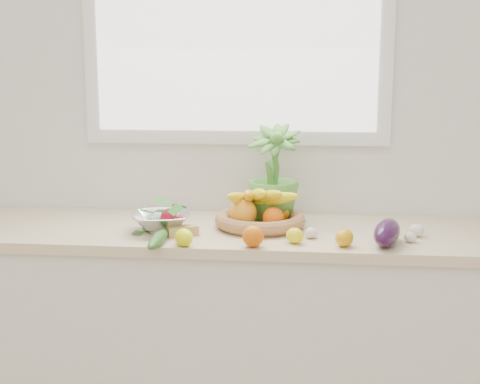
# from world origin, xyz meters

# --- Properties ---
(back_wall) EXTENTS (4.50, 0.02, 2.70)m
(back_wall) POSITION_xyz_m (0.00, 2.25, 1.35)
(back_wall) COLOR white
(back_wall) RESTS_ON ground
(counter_cabinet) EXTENTS (2.20, 0.58, 0.86)m
(counter_cabinet) POSITION_xyz_m (0.00, 1.95, 0.43)
(counter_cabinet) COLOR silver
(counter_cabinet) RESTS_ON ground
(countertop) EXTENTS (2.24, 0.62, 0.04)m
(countertop) POSITION_xyz_m (0.00, 1.95, 0.88)
(countertop) COLOR beige
(countertop) RESTS_ON counter_cabinet
(window_frame) EXTENTS (1.30, 0.03, 1.10)m
(window_frame) POSITION_xyz_m (0.00, 2.23, 1.75)
(window_frame) COLOR white
(window_frame) RESTS_ON back_wall
(window_pane) EXTENTS (1.18, 0.01, 0.98)m
(window_pane) POSITION_xyz_m (0.00, 2.21, 1.75)
(window_pane) COLOR white
(window_pane) RESTS_ON window_frame
(orange_loose) EXTENTS (0.10, 0.10, 0.08)m
(orange_loose) POSITION_xyz_m (0.12, 1.68, 0.94)
(orange_loose) COLOR #DF5D07
(orange_loose) RESTS_ON countertop
(lemon_a) EXTENTS (0.09, 0.10, 0.06)m
(lemon_a) POSITION_xyz_m (-0.12, 1.67, 0.93)
(lemon_a) COLOR #F4F30D
(lemon_a) RESTS_ON countertop
(lemon_b) EXTENTS (0.09, 0.10, 0.06)m
(lemon_b) POSITION_xyz_m (0.45, 1.73, 0.93)
(lemon_b) COLOR orange
(lemon_b) RESTS_ON countertop
(lemon_c) EXTENTS (0.09, 0.09, 0.06)m
(lemon_c) POSITION_xyz_m (0.27, 1.75, 0.93)
(lemon_c) COLOR yellow
(lemon_c) RESTS_ON countertop
(apple) EXTENTS (0.08, 0.08, 0.07)m
(apple) POSITION_xyz_m (-0.23, 1.94, 0.94)
(apple) COLOR #A90D23
(apple) RESTS_ON countertop
(ginger) EXTENTS (0.13, 0.09, 0.04)m
(ginger) POSITION_xyz_m (-0.16, 1.81, 0.92)
(ginger) COLOR tan
(ginger) RESTS_ON countertop
(garlic_a) EXTENTS (0.06, 0.06, 0.04)m
(garlic_a) POSITION_xyz_m (0.33, 1.83, 0.92)
(garlic_a) COLOR silver
(garlic_a) RESTS_ON countertop
(garlic_b) EXTENTS (0.07, 0.07, 0.05)m
(garlic_b) POSITION_xyz_m (0.72, 1.89, 0.92)
(garlic_b) COLOR white
(garlic_b) RESTS_ON countertop
(garlic_c) EXTENTS (0.06, 0.06, 0.04)m
(garlic_c) POSITION_xyz_m (0.69, 1.81, 0.92)
(garlic_c) COLOR silver
(garlic_c) RESTS_ON countertop
(eggplant) EXTENTS (0.15, 0.25, 0.09)m
(eggplant) POSITION_xyz_m (0.60, 1.76, 0.95)
(eggplant) COLOR #2C0D33
(eggplant) RESTS_ON countertop
(cucumber) EXTENTS (0.05, 0.24, 0.04)m
(cucumber) POSITION_xyz_m (-0.22, 1.67, 0.92)
(cucumber) COLOR #214E17
(cucumber) RESTS_ON countertop
(radish) EXTENTS (0.04, 0.04, 0.03)m
(radish) POSITION_xyz_m (-0.14, 1.71, 0.92)
(radish) COLOR red
(radish) RESTS_ON countertop
(potted_herb) EXTENTS (0.25, 0.25, 0.38)m
(potted_herb) POSITION_xyz_m (0.17, 2.05, 1.11)
(potted_herb) COLOR #4F9335
(potted_herb) RESTS_ON countertop
(fruit_basket) EXTENTS (0.46, 0.46, 0.19)m
(fruit_basket) POSITION_xyz_m (0.12, 1.97, 0.95)
(fruit_basket) COLOR tan
(fruit_basket) RESTS_ON countertop
(colander_with_spinach) EXTENTS (0.27, 0.27, 0.12)m
(colander_with_spinach) POSITION_xyz_m (-0.25, 1.86, 0.96)
(colander_with_spinach) COLOR silver
(colander_with_spinach) RESTS_ON countertop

